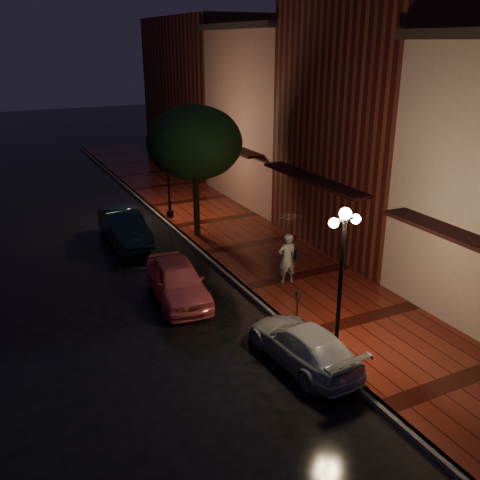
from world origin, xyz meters
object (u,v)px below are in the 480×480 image
navy_car (124,226)px  parking_meter (297,305)px  streetlamp_near (341,274)px  woman_with_umbrella (288,238)px  street_tree (195,145)px  pink_car (178,281)px  streetlamp_far (168,169)px  silver_car (303,345)px

navy_car → parking_meter: bearing=-74.5°
streetlamp_near → parking_meter: streetlamp_near is taller
navy_car → woman_with_umbrella: 8.36m
street_tree → pink_car: bearing=-118.3°
parking_meter → navy_car: bearing=103.3°
pink_car → street_tree: bearing=67.6°
parking_meter → streetlamp_far: bearing=87.6°
streetlamp_near → navy_car: size_ratio=0.99×
streetlamp_near → pink_car: streetlamp_near is taller
woman_with_umbrella → pink_car: bearing=-4.9°
silver_car → parking_meter: parking_meter is taller
streetlamp_far → street_tree: street_tree is taller
streetlamp_near → pink_car: (-2.73, 5.45, -1.90)m
streetlamp_far → parking_meter: streetlamp_far is taller
streetlamp_far → pink_car: streetlamp_far is taller
navy_car → silver_car: size_ratio=1.10×
streetlamp_far → woman_with_umbrella: 9.42m
pink_car → navy_car: bearing=97.1°
streetlamp_near → streetlamp_far: 14.00m
street_tree → navy_car: (-3.13, 0.90, -3.53)m
silver_car → pink_car: bearing=-75.5°
streetlamp_far → street_tree: bearing=-85.1°
silver_car → navy_car: bearing=-84.7°
streetlamp_near → woman_with_umbrella: (1.21, 4.68, -0.70)m
streetlamp_far → parking_meter: size_ratio=3.50×
streetlamp_near → parking_meter: bearing=96.5°
pink_car → parking_meter: pink_car is taller
pink_car → navy_car: size_ratio=0.95×
silver_car → woman_with_umbrella: woman_with_umbrella is taller
streetlamp_near → streetlamp_far: size_ratio=1.00×
streetlamp_near → street_tree: size_ratio=0.74×
streetlamp_far → pink_car: (-2.73, -8.55, -1.90)m
streetlamp_far → silver_car: 13.98m
navy_car → silver_car: 11.84m
pink_car → streetlamp_far: bearing=78.2°
streetlamp_near → streetlamp_far: same height
street_tree → parking_meter: street_tree is taller
silver_car → parking_meter: size_ratio=3.24×
streetlamp_near → streetlamp_far: (0.00, 14.00, 0.00)m
street_tree → pink_car: street_tree is taller
street_tree → woman_with_umbrella: street_tree is taller
streetlamp_near → parking_meter: (-0.20, 1.75, -1.71)m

